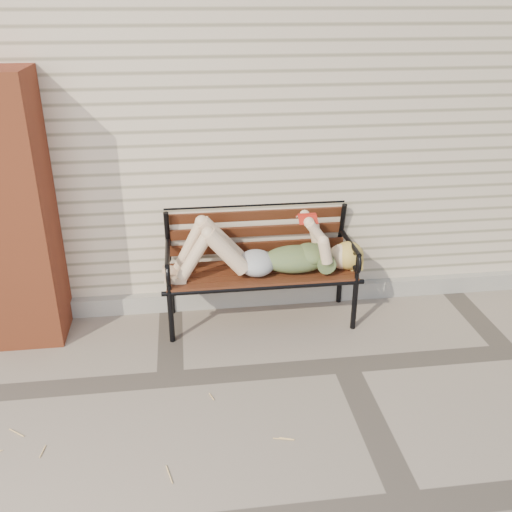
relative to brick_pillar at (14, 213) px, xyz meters
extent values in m
plane|color=gray|center=(2.30, -0.75, -1.00)|extent=(80.00, 80.00, 0.00)
cube|color=beige|center=(2.30, 2.25, 0.50)|extent=(8.00, 4.00, 3.00)
cube|color=#A7A197|center=(2.30, 0.22, -0.93)|extent=(8.00, 0.10, 0.15)
cube|color=#AF4A27|center=(0.00, 0.00, 0.00)|extent=(0.50, 0.50, 2.00)
cylinder|color=black|center=(1.07, -0.27, -0.78)|extent=(0.04, 0.04, 0.43)
cylinder|color=black|center=(1.07, 0.16, -0.78)|extent=(0.04, 0.04, 0.43)
cylinder|color=black|center=(2.49, -0.27, -0.78)|extent=(0.04, 0.04, 0.43)
cylinder|color=black|center=(2.49, 0.16, -0.78)|extent=(0.04, 0.04, 0.43)
cube|color=#5C2417|center=(1.78, -0.05, -0.57)|extent=(1.47, 0.47, 0.03)
cylinder|color=black|center=(1.78, -0.27, -0.59)|extent=(1.54, 0.04, 0.04)
cylinder|color=black|center=(1.78, 0.16, -0.59)|extent=(1.54, 0.04, 0.04)
torus|color=black|center=(1.78, 0.27, -0.08)|extent=(0.27, 0.03, 0.27)
ellipsoid|color=#0A3349|center=(2.05, -0.08, -0.45)|extent=(0.52, 0.30, 0.20)
ellipsoid|color=#0A3349|center=(2.17, -0.08, -0.42)|extent=(0.25, 0.29, 0.15)
ellipsoid|color=#A2A2A7|center=(1.74, -0.08, -0.46)|extent=(0.29, 0.33, 0.18)
sphere|color=beige|center=(2.43, -0.08, -0.45)|extent=(0.21, 0.21, 0.21)
ellipsoid|color=gold|center=(2.48, -0.08, -0.45)|extent=(0.24, 0.25, 0.22)
cube|color=#B62014|center=(2.13, -0.08, -0.08)|extent=(0.14, 0.02, 0.02)
cube|color=white|center=(2.13, -0.12, -0.11)|extent=(0.14, 0.08, 0.05)
cube|color=white|center=(2.13, -0.04, -0.11)|extent=(0.14, 0.08, 0.05)
cube|color=#B62014|center=(2.13, -0.13, -0.11)|extent=(0.14, 0.09, 0.05)
cube|color=#B62014|center=(2.13, -0.04, -0.11)|extent=(0.14, 0.09, 0.05)
cylinder|color=#DFB26C|center=(0.85, -1.25, -0.99)|extent=(0.08, 0.02, 0.01)
cylinder|color=#DFB26C|center=(1.04, -1.68, -0.99)|extent=(0.09, 0.01, 0.01)
cylinder|color=#DFB26C|center=(0.45, -1.60, -0.99)|extent=(0.11, 0.07, 0.01)
cylinder|color=#DFB26C|center=(1.01, -1.63, -0.99)|extent=(0.03, 0.07, 0.01)
camera|label=1|loc=(1.22, -4.03, 1.44)|focal=40.00mm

